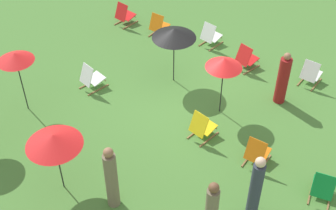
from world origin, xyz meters
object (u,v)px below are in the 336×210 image
Objects in this scene: deckchair_5 at (257,153)px; deckchair_7 at (211,36)px; deckchair_1 at (202,127)px; umbrella_4 at (54,140)px; deckchair_2 at (246,58)px; deckchair_6 at (124,15)px; deckchair_8 at (323,187)px; umbrella_0 at (224,63)px; deckchair_3 at (159,26)px; umbrella_3 at (174,33)px; person_3 at (256,187)px; umbrella_2 at (15,57)px; person_0 at (111,178)px; deckchair_4 at (311,74)px; person_1 at (283,79)px; deckchair_9 at (91,78)px.

deckchair_5 and deckchair_7 have the same top height.
umbrella_4 reaches higher than deckchair_1.
deckchair_6 is (4.80, -0.20, 0.00)m from deckchair_2.
deckchair_8 is 3.91m from umbrella_0.
deckchair_3 is at bearing -38.59° from deckchair_8.
umbrella_3 reaches higher than person_3.
umbrella_2 is 4.40m from person_0.
person_0 is (-4.07, 1.40, -0.91)m from umbrella_2.
deckchair_4 is at bearing -176.27° from deckchair_3.
deckchair_5 is at bearing 160.56° from deckchair_6.
person_1 is at bearing 101.24° from person_0.
deckchair_3 is 0.46× the size of umbrella_3.
umbrella_2 reaches higher than deckchair_5.
deckchair_4 is at bearing -173.60° from deckchair_7.
deckchair_3 is at bearing -34.68° from umbrella_0.
deckchair_7 is (3.45, -4.15, 0.00)m from deckchair_5.
deckchair_2 is 0.46× the size of umbrella_2.
person_0 is (-1.21, 4.69, -0.82)m from umbrella_3.
umbrella_0 reaches higher than deckchair_3.
deckchair_5 is 0.44× the size of umbrella_2.
deckchair_9 is 4.08m from umbrella_0.
umbrella_4 reaches higher than deckchair_6.
deckchair_6 is (5.10, -3.66, 0.00)m from deckchair_1.
deckchair_1 is at bearing 71.27° from deckchair_4.
deckchair_2 is at bearing -120.72° from deckchair_9.
deckchair_5 is 0.49× the size of umbrella_4.
umbrella_4 reaches higher than deckchair_3.
deckchair_1 is at bearing -161.82° from umbrella_2.
umbrella_3 reaches higher than umbrella_0.
deckchair_7 is at bearing -100.63° from deckchair_9.
deckchair_8 is at bearing 63.70° from person_0.
deckchair_7 is 0.44× the size of umbrella_2.
deckchair_4 is (-5.34, -0.06, 0.00)m from deckchair_3.
deckchair_8 is 0.48× the size of person_3.
person_3 is at bearing 57.76° from person_0.
umbrella_4 is 0.99× the size of person_3.
deckchair_4 is 1.00× the size of deckchair_5.
deckchair_3 is 0.44× the size of umbrella_2.
person_0 reaches higher than deckchair_1.
deckchair_9 is (7.09, -0.47, 0.00)m from deckchair_8.
umbrella_3 is 1.02× the size of person_0.
umbrella_2 is at bearing 81.27° from deckchair_3.
deckchair_6 is 5.42m from umbrella_2.
person_1 is (-4.86, 1.18, 0.40)m from deckchair_3.
person_0 is (2.37, 6.69, 0.49)m from deckchair_4.
deckchair_3 is 0.50× the size of person_1.
deckchair_4 is 0.47× the size of person_0.
deckchair_9 is at bearing 120.36° from deckchair_6.
umbrella_4 is 1.51m from person_0.
umbrella_4 reaches higher than deckchair_4.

